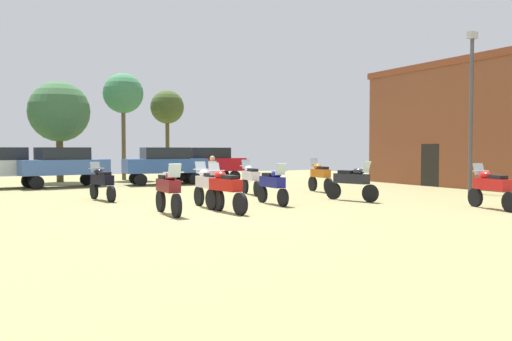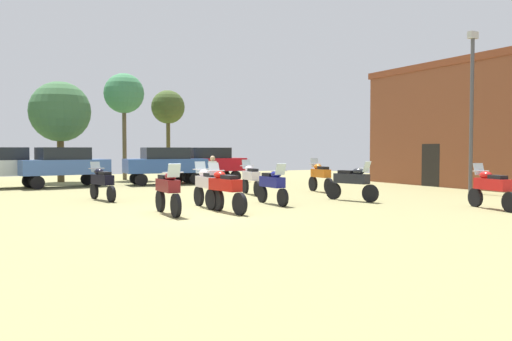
# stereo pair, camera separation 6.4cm
# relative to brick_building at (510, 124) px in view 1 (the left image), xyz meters

# --- Properties ---
(ground_plane) EXTENTS (44.00, 52.00, 0.02)m
(ground_plane) POSITION_rel_brick_building_xyz_m (-18.00, -2.90, -3.19)
(ground_plane) COLOR olive
(brick_building) EXTENTS (6.12, 14.46, 6.39)m
(brick_building) POSITION_rel_brick_building_xyz_m (0.00, 0.00, 0.00)
(brick_building) COLOR brown
(brick_building) RESTS_ON ground
(motorcycle_1) EXTENTS (0.62, 2.13, 1.50)m
(motorcycle_1) POSITION_rel_brick_building_xyz_m (-10.13, 1.90, -2.45)
(motorcycle_1) COLOR black
(motorcycle_1) RESTS_ON ground
(motorcycle_2) EXTENTS (0.65, 2.17, 1.46)m
(motorcycle_2) POSITION_rel_brick_building_xyz_m (-13.44, 2.20, -2.46)
(motorcycle_2) COLOR black
(motorcycle_2) RESTS_ON ground
(motorcycle_3) EXTENTS (0.62, 2.27, 1.50)m
(motorcycle_3) POSITION_rel_brick_building_xyz_m (-16.97, -1.62, -2.44)
(motorcycle_3) COLOR black
(motorcycle_3) RESTS_ON ground
(motorcycle_4) EXTENTS (0.62, 2.18, 1.51)m
(motorcycle_4) POSITION_rel_brick_building_xyz_m (-18.64, -2.65, -2.44)
(motorcycle_4) COLOR black
(motorcycle_4) RESTS_ON ground
(motorcycle_7) EXTENTS (0.63, 2.31, 1.49)m
(motorcycle_7) POSITION_rel_brick_building_xyz_m (-16.94, -2.89, -2.44)
(motorcycle_7) COLOR black
(motorcycle_7) RESTS_ON ground
(motorcycle_8) EXTENTS (0.71, 2.23, 1.44)m
(motorcycle_8) POSITION_rel_brick_building_xyz_m (-19.46, 2.61, -2.47)
(motorcycle_8) COLOR black
(motorcycle_8) RESTS_ON ground
(motorcycle_9) EXTENTS (0.74, 2.18, 1.46)m
(motorcycle_9) POSITION_rel_brick_building_xyz_m (-9.12, -6.12, -2.47)
(motorcycle_9) COLOR black
(motorcycle_9) RESTS_ON ground
(motorcycle_10) EXTENTS (0.62, 2.08, 1.44)m
(motorcycle_10) POSITION_rel_brick_building_xyz_m (-14.56, -1.62, -2.48)
(motorcycle_10) COLOR black
(motorcycle_10) RESTS_ON ground
(motorcycle_11) EXTENTS (0.86, 2.22, 1.48)m
(motorcycle_11) POSITION_rel_brick_building_xyz_m (-11.31, -1.85, -2.45)
(motorcycle_11) COLOR black
(motorcycle_11) RESTS_ON ground
(car_3) EXTENTS (4.55, 2.53, 2.00)m
(car_3) POSITION_rel_brick_building_xyz_m (-19.76, 10.52, -2.01)
(car_3) COLOR black
(car_3) RESTS_ON ground
(car_4) EXTENTS (4.39, 2.03, 2.00)m
(car_4) POSITION_rel_brick_building_xyz_m (-14.59, 10.12, -2.01)
(car_4) COLOR black
(car_4) RESTS_ON ground
(car_5) EXTENTS (4.35, 1.93, 2.00)m
(car_5) POSITION_rel_brick_building_xyz_m (-11.71, 11.11, -2.01)
(car_5) COLOR black
(car_5) RESTS_ON ground
(person_1) EXTENTS (0.48, 0.48, 1.64)m
(person_1) POSITION_rel_brick_building_xyz_m (-15.03, 2.54, -2.23)
(person_1) COLOR #1E323F
(person_1) RESTS_ON ground
(tree_1) EXTENTS (2.22, 2.22, 5.83)m
(tree_1) POSITION_rel_brick_building_xyz_m (-12.30, 16.51, 1.47)
(tree_1) COLOR #4D4923
(tree_1) RESTS_ON ground
(tree_3) EXTENTS (3.48, 3.48, 5.82)m
(tree_3) POSITION_rel_brick_building_xyz_m (-19.32, 14.96, 0.87)
(tree_3) COLOR #504123
(tree_3) RESTS_ON ground
(tree_5) EXTENTS (2.47, 2.47, 6.62)m
(tree_5) POSITION_rel_brick_building_xyz_m (-15.46, 15.57, 2.14)
(tree_5) COLOR brown
(tree_5) RESTS_ON ground
(lamp_post) EXTENTS (0.44, 0.24, 6.94)m
(lamp_post) POSITION_rel_brick_building_xyz_m (-4.69, -1.58, 0.68)
(lamp_post) COLOR #47474C
(lamp_post) RESTS_ON ground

